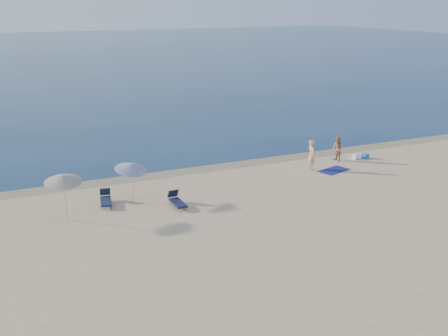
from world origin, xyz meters
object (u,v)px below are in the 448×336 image
(person_right, at_px, (338,149))
(umbrella_near, at_px, (131,167))
(blue_cooler, at_px, (365,156))
(person_left, at_px, (312,155))

(person_right, height_order, umbrella_near, umbrella_near)
(person_right, bearing_deg, blue_cooler, 81.52)
(person_right, bearing_deg, person_left, -69.76)
(umbrella_near, bearing_deg, person_right, -13.53)
(blue_cooler, distance_m, umbrella_near, 16.50)
(person_right, bearing_deg, umbrella_near, -82.73)
(person_right, height_order, blue_cooler, person_right)
(umbrella_near, bearing_deg, person_left, -16.63)
(blue_cooler, height_order, umbrella_near, umbrella_near)
(person_left, bearing_deg, blue_cooler, -73.70)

